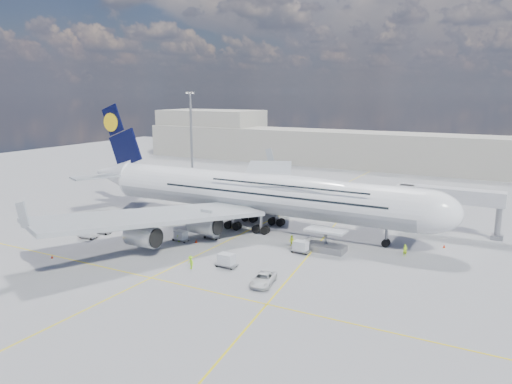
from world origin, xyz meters
The scene contains 31 objects.
ground centered at (0.00, 0.00, 0.00)m, with size 300.00×300.00×0.00m, color gray.
taxi_line_main centered at (0.00, 0.00, 0.01)m, with size 0.25×220.00×0.01m, color #DBC50B.
taxi_line_cross centered at (0.00, -20.00, 0.01)m, with size 120.00×0.25×0.01m, color #DBC50B.
taxi_line_diag centered at (14.00, 10.00, 0.01)m, with size 0.25×100.00×0.01m, color #DBC50B.
airliner centered at (0.26, 10.00, 6.87)m, with size 77.26×79.15×23.71m.
jet_bridge centered at (29.81, 20.94, 6.85)m, with size 18.80×12.10×8.50m.
cargo_loader centered at (16.82, 2.89, 1.25)m, with size 8.53×3.20×3.67m.
light_mast centered at (-40.00, 45.00, 13.21)m, with size 3.00×0.70×25.50m.
terminal centered at (0.00, 95.00, 6.00)m, with size 180.00×16.00×12.00m, color #B2AD9E.
hangar centered at (-70.00, 100.00, 9.00)m, with size 40.00×22.00×18.00m, color #B2AD9E.
dolly_row_a centered at (-22.39, -10.47, 1.13)m, with size 3.48×2.08×2.11m.
dolly_row_b centered at (-7.03, -3.94, 0.99)m, with size 3.07×1.90×1.84m.
dolly_row_c centered at (-3.11, -0.01, 1.01)m, with size 3.26×2.29×1.87m.
dolly_back centered at (-22.14, -7.10, 0.32)m, with size 3.02×1.94×0.41m.
dolly_nose_far centered at (6.86, -11.21, 1.09)m, with size 3.27×1.83×2.03m.
dolly_nose_near centered at (13.82, 0.20, 1.03)m, with size 3.13×1.80×1.92m.
baggage_tug centered at (-9.00, -9.15, 0.71)m, with size 2.77×1.76×1.60m.
catering_truck_inner centered at (-8.15, 30.22, 2.15)m, with size 7.77×3.30×4.56m.
catering_truck_outer centered at (-16.91, 43.91, 1.81)m, with size 6.56×2.59×3.90m.
service_van centered at (14.88, -14.65, 0.77)m, with size 2.57×5.57×1.55m, color silver.
crew_nose centered at (28.92, 6.48, 0.97)m, with size 0.71×0.46×1.94m, color #ADE117.
crew_loader centered at (11.19, 2.42, 0.97)m, with size 0.94×0.74×1.94m, color #CCEB18.
crew_wing centered at (-7.10, -4.43, 0.82)m, with size 0.96×0.40×1.63m, color #9AEA18.
crew_van centered at (14.41, 0.11, 0.94)m, with size 0.92×0.60×1.89m, color #C0FF1A.
crew_tug centered at (2.70, -14.35, 0.99)m, with size 1.28×0.74×1.98m, color #A0F419.
cone_nose centered at (33.67, 14.04, 0.28)m, with size 0.45×0.45×0.57m.
cone_wing_left_inner centered at (-3.84, 17.65, 0.26)m, with size 0.42×0.42×0.54m.
cone_wing_left_outer centered at (-15.33, 38.80, 0.28)m, with size 0.46×0.46×0.58m.
cone_wing_right_inner centered at (-4.09, -3.50, 0.28)m, with size 0.45×0.45×0.58m.
cone_wing_right_outer centered at (-19.02, -20.95, 0.24)m, with size 0.40×0.40×0.51m.
cone_tail centered at (-29.77, 3.64, 0.24)m, with size 0.39×0.39×0.49m.
Camera 1 is at (44.44, -70.50, 25.51)m, focal length 35.00 mm.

